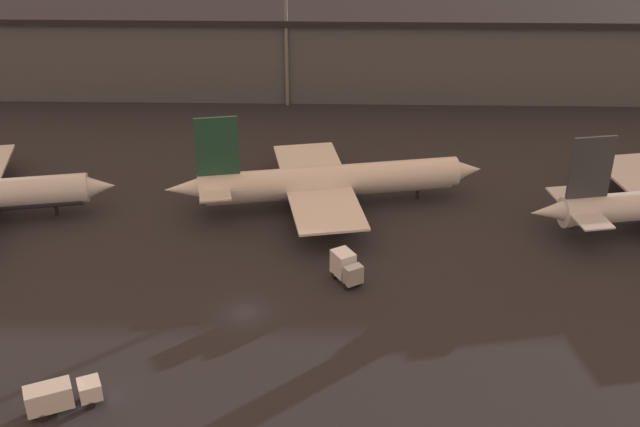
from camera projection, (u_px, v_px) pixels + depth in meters
The scene contains 6 objects.
ground at pixel (245, 313), 95.77m from camera, with size 600.00×600.00×0.00m, color #26262B.
terminal_building at pixel (286, 46), 163.17m from camera, with size 254.65×23.34×16.63m.
airplane_1 at pixel (327, 182), 118.17m from camera, with size 47.28×30.57×15.09m.
service_vehicle_1 at pixel (60, 395), 80.13m from camera, with size 7.63×5.14×3.24m.
service_vehicle_2 at pixel (346, 267), 100.83m from camera, with size 4.32×5.07×3.92m.
lamp_post_1 at pixel (286, 29), 150.19m from camera, with size 1.80×1.80×23.42m.
Camera 1 is at (10.94, -78.38, 55.95)m, focal length 45.00 mm.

